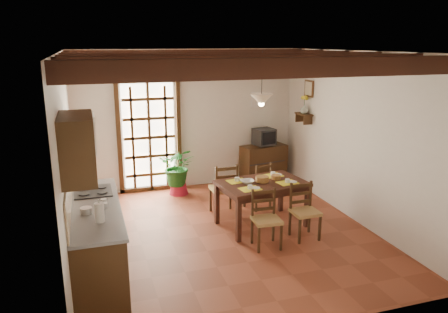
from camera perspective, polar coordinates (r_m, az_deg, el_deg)
name	(u,v)px	position (r m, az deg, el deg)	size (l,w,h in m)	color
ground_plane	(226,233)	(7.01, 0.22, -10.00)	(5.00, 5.00, 0.00)	brown
room_shell	(226,120)	(6.46, 0.23, 4.78)	(4.52, 5.02, 2.81)	silver
ceiling_beams	(226,59)	(6.36, 0.24, 12.56)	(4.50, 4.34, 0.20)	black
french_door	(149,134)	(8.75, -9.74, 2.97)	(1.26, 0.11, 2.32)	white
kitchen_counter	(97,238)	(5.98, -16.31, -10.18)	(0.64, 2.25, 1.38)	#352110
upper_cabinet	(77,148)	(4.87, -18.61, 1.09)	(0.35, 0.80, 0.70)	#352110
range_hood	(81,135)	(6.12, -18.22, 2.70)	(0.38, 0.60, 0.54)	white
counter_items	(93,200)	(5.88, -16.68, -5.52)	(0.50, 1.43, 0.25)	black
dining_table	(262,188)	(7.10, 4.97, -4.07)	(1.49, 1.07, 0.74)	#371A11
chair_near_left	(266,230)	(6.52, 5.52, -9.47)	(0.42, 0.40, 0.85)	#A98147
chair_near_right	(304,221)	(6.87, 10.44, -8.31)	(0.40, 0.38, 0.86)	#A98147
chair_far_left	(224,198)	(7.64, -0.03, -5.47)	(0.43, 0.41, 0.93)	#A98147
chair_far_right	(258,194)	(7.96, 4.44, -4.85)	(0.50, 0.49, 0.85)	#A98147
table_setting	(262,181)	(7.06, 5.00, -3.18)	(1.00, 0.67, 0.09)	yellow
table_bowl	(247,182)	(6.98, 3.06, -3.30)	(0.22, 0.22, 0.05)	white
sideboard	(263,164)	(9.34, 5.16, -0.98)	(0.96, 0.43, 0.81)	#352110
crt_tv	(264,137)	(9.20, 5.26, 2.59)	(0.47, 0.44, 0.34)	black
fuse_box	(257,100)	(9.28, 4.37, 7.40)	(0.25, 0.03, 0.32)	white
plant_pot	(179,188)	(8.74, -5.94, -4.17)	(0.38, 0.38, 0.23)	maroon
potted_plant	(178,166)	(8.60, -6.02, -1.27)	(1.82, 1.56, 2.03)	#144C19
wall_shelf	(304,116)	(8.80, 10.38, 5.22)	(0.20, 0.42, 0.20)	#352110
shelf_vase	(304,109)	(8.77, 10.42, 6.11)	(0.15, 0.15, 0.15)	#B2BFB2
shelf_flowers	(305,99)	(8.75, 10.49, 7.46)	(0.14, 0.14, 0.36)	yellow
framed_picture	(309,88)	(8.76, 11.03, 8.71)	(0.03, 0.32, 0.32)	brown
pendant_lamp	(261,99)	(6.87, 4.92, 7.54)	(0.36, 0.36, 0.84)	black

